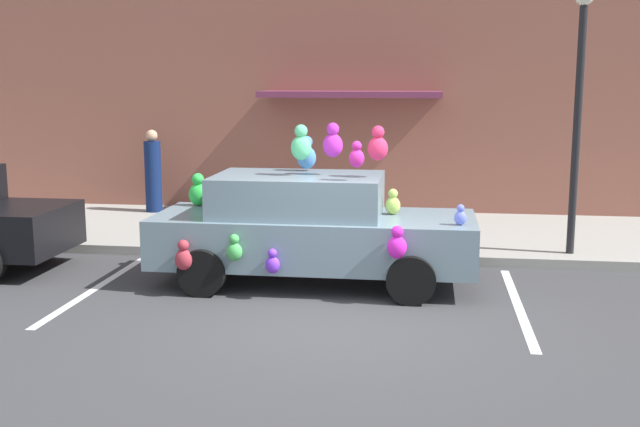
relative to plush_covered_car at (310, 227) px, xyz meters
name	(u,v)px	position (x,y,z in m)	size (l,w,h in m)	color
ground_plane	(339,322)	(0.61, -1.70, -0.81)	(60.00, 60.00, 0.00)	#38383A
sidewalk	(370,233)	(0.61, 3.30, -0.73)	(24.00, 4.00, 0.15)	gray
storefront_building	(380,62)	(0.60, 5.45, 2.38)	(24.00, 1.25, 6.40)	brown
parking_stripe_front	(518,305)	(2.80, -0.70, -0.81)	(0.12, 3.60, 0.01)	silver
parking_stripe_rear	(96,288)	(-2.90, -0.70, -0.81)	(0.12, 3.60, 0.01)	silver
plush_covered_car	(310,227)	(0.00, 0.00, 0.00)	(4.46, 1.99, 2.27)	slate
teddy_bear_on_sidewalk	(244,221)	(-1.43, 1.98, -0.32)	(0.38, 0.32, 0.73)	beige
street_lamp_post	(579,95)	(3.87, 1.80, 1.81)	(0.28, 0.28, 4.06)	black
pedestrian_near_shopfront	(153,174)	(-3.96, 4.57, 0.13)	(0.34, 0.34, 1.68)	#0F204D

